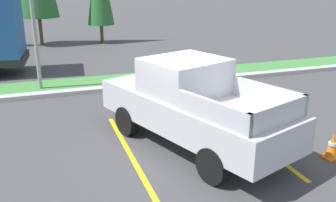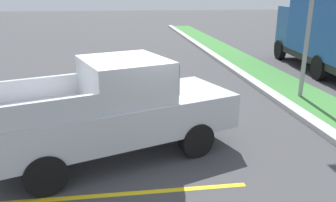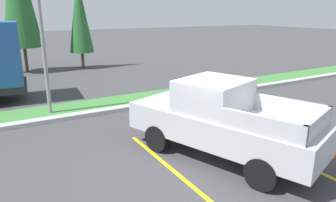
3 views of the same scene
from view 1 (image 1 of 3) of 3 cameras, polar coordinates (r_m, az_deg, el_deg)
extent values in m
plane|color=#424244|center=(9.43, 2.18, -6.23)|extent=(120.00, 120.00, 0.00)
cube|color=yellow|center=(8.85, -5.74, -8.03)|extent=(0.12, 4.80, 0.01)
cube|color=yellow|center=(9.94, 11.96, -5.28)|extent=(0.12, 4.80, 0.01)
cube|color=#B2B2AD|center=(13.89, -5.29, 2.25)|extent=(56.00, 0.40, 0.15)
cube|color=#42843D|center=(14.94, -6.32, 3.19)|extent=(56.00, 1.80, 0.06)
cylinder|color=black|center=(9.79, -6.15, -2.96)|extent=(0.52, 0.81, 0.76)
cylinder|color=black|center=(10.74, 1.47, -0.89)|extent=(0.52, 0.81, 0.76)
cylinder|color=black|center=(7.59, 6.91, -9.63)|extent=(0.52, 0.81, 0.76)
cylinder|color=black|center=(8.78, 14.74, -6.09)|extent=(0.52, 0.81, 0.76)
cube|color=silver|center=(8.95, 3.77, -1.56)|extent=(3.55, 5.54, 0.76)
cube|color=silver|center=(8.92, 2.57, 3.78)|extent=(2.20, 2.10, 0.84)
cube|color=#2D3842|center=(9.52, -0.70, 5.05)|extent=(1.54, 0.61, 0.63)
cube|color=silver|center=(7.21, 6.67, -1.61)|extent=(0.74, 1.82, 0.44)
cube|color=silver|center=(8.45, 14.81, 0.93)|extent=(0.74, 1.82, 0.44)
cube|color=silver|center=(7.30, 16.43, -2.00)|extent=(1.73, 0.70, 0.44)
cube|color=silver|center=(10.93, -5.33, 0.82)|extent=(1.75, 0.76, 0.28)
cylinder|color=brown|center=(23.89, -18.70, 10.00)|extent=(0.20, 0.20, 1.62)
cylinder|color=brown|center=(23.79, -9.99, 10.02)|extent=(0.20, 0.20, 1.11)
cube|color=orange|center=(9.41, 23.42, -7.78)|extent=(0.36, 0.36, 0.04)
cone|color=orange|center=(9.29, 23.66, -6.12)|extent=(0.28, 0.28, 0.56)
cylinder|color=white|center=(9.28, 23.68, -5.96)|extent=(0.19, 0.19, 0.07)
camera|label=2|loc=(12.82, 33.29, 13.13)|focal=35.82mm
camera|label=3|loc=(2.46, -69.01, 4.58)|focal=33.69mm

